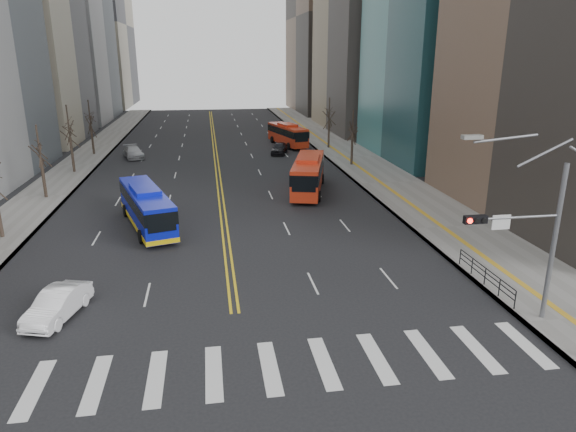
# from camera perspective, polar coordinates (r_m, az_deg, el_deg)

# --- Properties ---
(ground) EXTENTS (220.00, 220.00, 0.00)m
(ground) POSITION_cam_1_polar(r_m,az_deg,el_deg) (22.69, -5.14, -16.68)
(ground) COLOR black
(sidewalk_right) EXTENTS (7.00, 130.00, 0.15)m
(sidewalk_right) POSITION_cam_1_polar(r_m,az_deg,el_deg) (67.59, 7.13, 6.55)
(sidewalk_right) COLOR slate
(sidewalk_right) RESTS_ON ground
(sidewalk_left) EXTENTS (5.00, 130.00, 0.15)m
(sidewalk_left) POSITION_cam_1_polar(r_m,az_deg,el_deg) (66.84, -22.29, 5.26)
(sidewalk_left) COLOR slate
(sidewalk_left) RESTS_ON ground
(crosswalk) EXTENTS (26.70, 4.00, 0.01)m
(crosswalk) POSITION_cam_1_polar(r_m,az_deg,el_deg) (22.69, -5.14, -16.67)
(crosswalk) COLOR silver
(crosswalk) RESTS_ON ground
(centerline) EXTENTS (0.55, 100.00, 0.01)m
(centerline) POSITION_cam_1_polar(r_m,az_deg,el_deg) (74.87, -8.14, 7.51)
(centerline) COLOR gold
(centerline) RESTS_ON ground
(signal_mast) EXTENTS (5.37, 0.37, 9.39)m
(signal_mast) POSITION_cam_1_polar(r_m,az_deg,el_deg) (26.66, 25.18, -1.39)
(signal_mast) COLOR gray
(signal_mast) RESTS_ON ground
(pedestrian_railing) EXTENTS (0.06, 6.06, 1.02)m
(pedestrian_railing) POSITION_cam_1_polar(r_m,az_deg,el_deg) (31.44, 21.08, -5.99)
(pedestrian_railing) COLOR black
(pedestrian_railing) RESTS_ON sidewalk_right
(street_trees) EXTENTS (35.20, 47.20, 7.60)m
(street_trees) POSITION_cam_1_polar(r_m,az_deg,el_deg) (54.25, -15.59, 8.52)
(street_trees) COLOR black
(street_trees) RESTS_ON ground
(blue_bus) EXTENTS (5.33, 11.08, 3.19)m
(blue_bus) POSITION_cam_1_polar(r_m,az_deg,el_deg) (40.67, -15.46, 1.07)
(blue_bus) COLOR #0C17B5
(blue_bus) RESTS_ON ground
(red_bus_near) EXTENTS (5.28, 11.12, 3.45)m
(red_bus_near) POSITION_cam_1_polar(r_m,az_deg,el_deg) (49.57, 2.27, 4.87)
(red_bus_near) COLOR red
(red_bus_near) RESTS_ON ground
(red_bus_far) EXTENTS (4.70, 10.31, 3.22)m
(red_bus_far) POSITION_cam_1_polar(r_m,az_deg,el_deg) (75.71, -0.05, 9.17)
(red_bus_far) COLOR red
(red_bus_far) RESTS_ON ground
(car_white) EXTENTS (2.74, 4.74, 1.48)m
(car_white) POSITION_cam_1_polar(r_m,az_deg,el_deg) (28.61, -24.24, -8.93)
(car_white) COLOR white
(car_white) RESTS_ON ground
(car_dark_mid) EXTENTS (3.05, 4.89, 1.55)m
(car_dark_mid) POSITION_cam_1_polar(r_m,az_deg,el_deg) (69.30, -0.97, 7.54)
(car_dark_mid) COLOR black
(car_dark_mid) RESTS_ON ground
(car_silver) EXTENTS (3.46, 5.52, 1.49)m
(car_silver) POSITION_cam_1_polar(r_m,az_deg,el_deg) (69.51, -16.81, 6.80)
(car_silver) COLOR #A8A8AE
(car_silver) RESTS_ON ground
(car_dark_far) EXTENTS (2.38, 4.38, 1.16)m
(car_dark_far) POSITION_cam_1_polar(r_m,az_deg,el_deg) (93.07, -1.24, 9.97)
(car_dark_far) COLOR black
(car_dark_far) RESTS_ON ground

